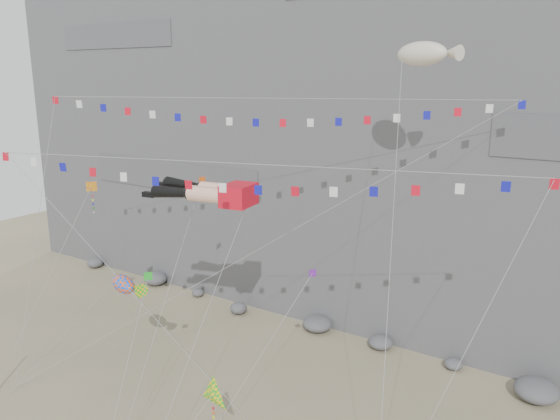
# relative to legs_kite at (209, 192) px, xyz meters

# --- Properties ---
(cliff) EXTENTS (80.00, 28.00, 50.00)m
(cliff) POSITION_rel_legs_kite_xyz_m (1.52, 27.22, 10.48)
(cliff) COLOR slate
(cliff) RESTS_ON ground
(talus_boulders) EXTENTS (60.00, 3.00, 1.20)m
(talus_boulders) POSITION_rel_legs_kite_xyz_m (1.52, 12.22, -13.92)
(talus_boulders) COLOR #5C5C60
(talus_boulders) RESTS_ON ground
(legs_kite) EXTENTS (9.90, 15.00, 20.07)m
(legs_kite) POSITION_rel_legs_kite_xyz_m (0.00, 0.00, 0.00)
(legs_kite) COLOR red
(legs_kite) RESTS_ON ground
(flag_banner_upper) EXTENTS (30.42, 18.75, 27.67)m
(flag_banner_upper) POSITION_rel_legs_kite_xyz_m (1.49, 4.79, 5.91)
(flag_banner_upper) COLOR red
(flag_banner_upper) RESTS_ON ground
(flag_banner_lower) EXTENTS (31.23, 9.35, 20.43)m
(flag_banner_lower) POSITION_rel_legs_kite_xyz_m (4.40, -2.40, 2.58)
(flag_banner_lower) COLOR red
(flag_banner_lower) RESTS_ON ground
(harlequin_kite) EXTENTS (3.51, 8.62, 16.15)m
(harlequin_kite) POSITION_rel_legs_kite_xyz_m (-10.33, -1.32, -0.62)
(harlequin_kite) COLOR red
(harlequin_kite) RESTS_ON ground
(fish_windsock) EXTENTS (8.25, 6.77, 11.37)m
(fish_windsock) POSITION_rel_legs_kite_xyz_m (-5.75, -2.82, -6.75)
(fish_windsock) COLOR #F8510C
(fish_windsock) RESTS_ON ground
(delta_kite) EXTENTS (3.02, 6.20, 7.98)m
(delta_kite) POSITION_rel_legs_kite_xyz_m (5.73, -6.95, -9.24)
(delta_kite) COLOR yellow
(delta_kite) RESTS_ON ground
(blimp_windsock) EXTENTS (6.08, 14.71, 26.94)m
(blimp_windsock) POSITION_rel_legs_kite_xyz_m (11.39, 6.81, 8.69)
(blimp_windsock) COLOR beige
(blimp_windsock) RESTS_ON ground
(small_kite_a) EXTENTS (4.74, 13.82, 19.99)m
(small_kite_a) POSITION_rel_legs_kite_xyz_m (-3.37, 2.94, -0.39)
(small_kite_a) COLOR #DD5012
(small_kite_a) RESTS_ON ground
(small_kite_b) EXTENTS (2.92, 11.95, 15.39)m
(small_kite_b) POSITION_rel_legs_kite_xyz_m (7.39, 0.50, -4.58)
(small_kite_b) COLOR #6D1BA1
(small_kite_b) RESTS_ON ground
(small_kite_c) EXTENTS (4.26, 8.85, 13.27)m
(small_kite_c) POSITION_rel_legs_kite_xyz_m (-1.23, -4.68, -4.83)
(small_kite_c) COLOR green
(small_kite_c) RESTS_ON ground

